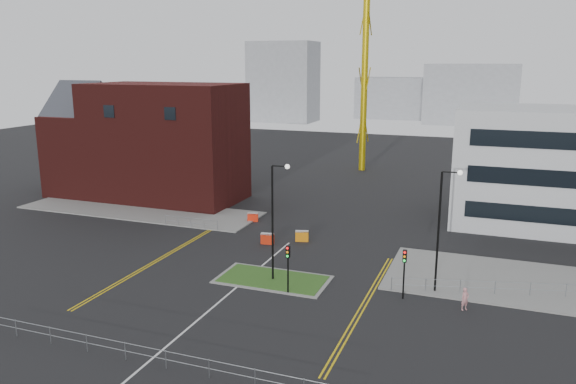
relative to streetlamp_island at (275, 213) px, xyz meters
name	(u,v)px	position (x,y,z in m)	size (l,w,h in m)	color
ground	(199,319)	(-2.22, -8.00, -5.41)	(200.00, 200.00, 0.00)	black
pavement_left	(140,210)	(-22.22, 14.00, -5.35)	(28.00, 8.00, 0.12)	slate
pavement_right	(550,286)	(19.78, 6.00, -5.35)	(24.00, 10.00, 0.12)	slate
island_kerb	(273,279)	(-0.22, 0.00, -5.37)	(8.60, 4.60, 0.08)	slate
grass_island	(273,279)	(-0.22, 0.00, -5.35)	(8.00, 4.00, 0.12)	#264F1A
brick_building	(145,142)	(-25.19, 20.00, 1.44)	(24.20, 10.07, 14.24)	#441311
streetlamp_island	(275,213)	(0.00, 0.00, 0.00)	(1.46, 0.36, 9.18)	black
streetlamp_right_near	(442,221)	(12.00, 2.00, 0.00)	(1.46, 0.36, 9.18)	black
traffic_light_island	(288,260)	(1.78, -2.02, -2.85)	(0.28, 0.33, 3.65)	black
traffic_light_right	(404,265)	(9.78, -0.02, -2.85)	(0.28, 0.33, 3.65)	black
railing_front	(145,351)	(-2.22, -14.00, -4.63)	(24.05, 0.05, 1.10)	gray
railing_left	(191,221)	(-13.22, 10.00, -4.67)	(6.05, 0.05, 1.10)	gray
railing_right	(531,287)	(18.28, 3.50, -4.63)	(19.05, 5.05, 1.10)	gray
centre_line	(213,307)	(-2.22, -6.00, -5.41)	(0.15, 30.00, 0.01)	silver
yellow_left_a	(165,255)	(-11.22, 2.00, -5.41)	(0.12, 24.00, 0.01)	gold
yellow_left_b	(168,255)	(-10.92, 2.00, -5.41)	(0.12, 24.00, 0.01)	gold
yellow_right_a	(362,304)	(7.28, -2.00, -5.41)	(0.12, 20.00, 0.01)	gold
yellow_right_b	(366,305)	(7.58, -2.00, -5.41)	(0.12, 20.00, 0.01)	gold
skyline_a	(283,82)	(-42.22, 112.00, 5.59)	(18.00, 12.00, 22.00)	gray
skyline_b	(471,94)	(7.78, 122.00, 2.59)	(24.00, 12.00, 16.00)	gray
skyline_d	(408,98)	(-10.22, 132.00, 0.59)	(30.00, 12.00, 12.00)	gray
pedestrian	(465,299)	(14.01, -0.41, -4.62)	(0.58, 0.38, 1.58)	#D0878A
barrier_left	(253,217)	(-8.32, 14.39, -4.91)	(1.17, 0.71, 0.93)	red
barrier_mid	(267,238)	(-3.99, 8.00, -4.86)	(1.26, 0.57, 1.02)	red
barrier_right	(302,236)	(-1.26, 9.87, -4.86)	(1.29, 0.73, 1.03)	orange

